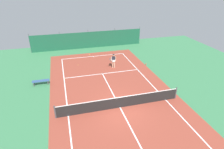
{
  "coord_description": "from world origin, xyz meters",
  "views": [
    {
      "loc": [
        -4.02,
        -12.21,
        9.34
      ],
      "look_at": [
        0.49,
        4.21,
        0.9
      ],
      "focal_mm": 31.08,
      "sensor_mm": 36.0,
      "label": 1
    }
  ],
  "objects_px": {
    "tennis_net": "(120,102)",
    "tennis_player": "(114,60)",
    "tennis_ball_by_sideline": "(65,79)",
    "courtside_bench": "(41,82)",
    "tennis_ball_midcourt": "(78,65)",
    "tennis_ball_near_player": "(89,55)",
    "water_bottle": "(146,64)"
  },
  "relations": [
    {
      "from": "tennis_player",
      "to": "tennis_ball_midcourt",
      "type": "distance_m",
      "value": 4.41
    },
    {
      "from": "tennis_net",
      "to": "tennis_player",
      "type": "bearing_deg",
      "value": 78.11
    },
    {
      "from": "water_bottle",
      "to": "tennis_ball_near_player",
      "type": "bearing_deg",
      "value": 138.17
    },
    {
      "from": "tennis_ball_by_sideline",
      "to": "courtside_bench",
      "type": "xyz_separation_m",
      "value": [
        -2.27,
        -0.64,
        0.34
      ]
    },
    {
      "from": "tennis_ball_near_player",
      "to": "water_bottle",
      "type": "bearing_deg",
      "value": -41.83
    },
    {
      "from": "courtside_bench",
      "to": "tennis_player",
      "type": "bearing_deg",
      "value": 14.64
    },
    {
      "from": "tennis_player",
      "to": "courtside_bench",
      "type": "height_order",
      "value": "tennis_player"
    },
    {
      "from": "tennis_ball_midcourt",
      "to": "water_bottle",
      "type": "relative_size",
      "value": 0.28
    },
    {
      "from": "tennis_player",
      "to": "tennis_ball_midcourt",
      "type": "height_order",
      "value": "tennis_player"
    },
    {
      "from": "tennis_net",
      "to": "tennis_ball_by_sideline",
      "type": "bearing_deg",
      "value": 123.05
    },
    {
      "from": "tennis_net",
      "to": "tennis_player",
      "type": "height_order",
      "value": "tennis_player"
    },
    {
      "from": "tennis_ball_midcourt",
      "to": "water_bottle",
      "type": "bearing_deg",
      "value": -15.34
    },
    {
      "from": "tennis_player",
      "to": "water_bottle",
      "type": "height_order",
      "value": "tennis_player"
    },
    {
      "from": "tennis_ball_midcourt",
      "to": "tennis_ball_by_sideline",
      "type": "bearing_deg",
      "value": -118.15
    },
    {
      "from": "tennis_net",
      "to": "tennis_ball_near_player",
      "type": "height_order",
      "value": "tennis_net"
    },
    {
      "from": "tennis_player",
      "to": "courtside_bench",
      "type": "distance_m",
      "value": 8.21
    },
    {
      "from": "water_bottle",
      "to": "courtside_bench",
      "type": "bearing_deg",
      "value": -171.71
    },
    {
      "from": "tennis_ball_by_sideline",
      "to": "courtside_bench",
      "type": "relative_size",
      "value": 0.04
    },
    {
      "from": "tennis_net",
      "to": "tennis_ball_near_player",
      "type": "relative_size",
      "value": 153.33
    },
    {
      "from": "tennis_ball_by_sideline",
      "to": "courtside_bench",
      "type": "bearing_deg",
      "value": -164.28
    },
    {
      "from": "tennis_ball_midcourt",
      "to": "water_bottle",
      "type": "distance_m",
      "value": 8.15
    },
    {
      "from": "tennis_net",
      "to": "courtside_bench",
      "type": "distance_m",
      "value": 8.42
    },
    {
      "from": "tennis_net",
      "to": "tennis_player",
      "type": "relative_size",
      "value": 6.17
    },
    {
      "from": "tennis_ball_by_sideline",
      "to": "courtside_bench",
      "type": "distance_m",
      "value": 2.38
    },
    {
      "from": "tennis_net",
      "to": "tennis_ball_by_sideline",
      "type": "relative_size",
      "value": 153.33
    },
    {
      "from": "tennis_ball_near_player",
      "to": "tennis_ball_midcourt",
      "type": "xyz_separation_m",
      "value": [
        -1.91,
        -3.17,
        0.0
      ]
    },
    {
      "from": "tennis_ball_near_player",
      "to": "water_bottle",
      "type": "height_order",
      "value": "water_bottle"
    },
    {
      "from": "tennis_ball_midcourt",
      "to": "courtside_bench",
      "type": "bearing_deg",
      "value": -135.88
    },
    {
      "from": "tennis_net",
      "to": "tennis_ball_by_sideline",
      "type": "distance_m",
      "value": 7.43
    },
    {
      "from": "tennis_net",
      "to": "tennis_ball_midcourt",
      "type": "xyz_separation_m",
      "value": [
        -2.3,
        9.46,
        -0.48
      ]
    },
    {
      "from": "courtside_bench",
      "to": "tennis_ball_midcourt",
      "type": "bearing_deg",
      "value": 44.12
    },
    {
      "from": "tennis_ball_near_player",
      "to": "tennis_ball_by_sideline",
      "type": "relative_size",
      "value": 1.0
    }
  ]
}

